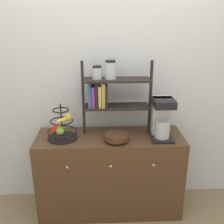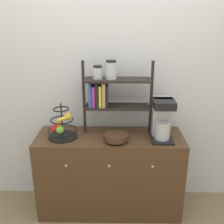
{
  "view_description": "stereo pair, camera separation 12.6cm",
  "coord_description": "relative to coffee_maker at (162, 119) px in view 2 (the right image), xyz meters",
  "views": [
    {
      "loc": [
        -0.07,
        -1.97,
        1.83
      ],
      "look_at": [
        0.02,
        0.23,
        1.04
      ],
      "focal_mm": 42.0,
      "sensor_mm": 36.0,
      "label": 1
    },
    {
      "loc": [
        0.05,
        -1.97,
        1.83
      ],
      "look_at": [
        0.02,
        0.23,
        1.04
      ],
      "focal_mm": 42.0,
      "sensor_mm": 36.0,
      "label": 2
    }
  ],
  "objects": [
    {
      "name": "coffee_maker",
      "position": [
        0.0,
        0.0,
        0.0
      ],
      "size": [
        0.19,
        0.25,
        0.37
      ],
      "color": "black",
      "rests_on": "sideboard"
    },
    {
      "name": "wall_back",
      "position": [
        -0.47,
        0.3,
        0.31
      ],
      "size": [
        7.0,
        0.05,
        2.6
      ],
      "primitive_type": "cube",
      "color": "silver",
      "rests_on": "ground_plane"
    },
    {
      "name": "ground_plane",
      "position": [
        -0.47,
        -0.2,
        -0.99
      ],
      "size": [
        12.0,
        12.0,
        0.0
      ],
      "primitive_type": "plane",
      "color": "#847051"
    },
    {
      "name": "wooden_bowl",
      "position": [
        -0.41,
        -0.07,
        -0.15
      ],
      "size": [
        0.21,
        0.21,
        0.07
      ],
      "color": "#422819",
      "rests_on": "sideboard"
    },
    {
      "name": "sideboard",
      "position": [
        -0.47,
        0.03,
        -0.59
      ],
      "size": [
        1.36,
        0.47,
        0.8
      ],
      "color": "#4C331E",
      "rests_on": "ground_plane"
    },
    {
      "name": "shelf_hutch",
      "position": [
        -0.49,
        0.12,
        0.23
      ],
      "size": [
        0.64,
        0.2,
        0.68
      ],
      "color": "black",
      "rests_on": "sideboard"
    },
    {
      "name": "fruit_stand",
      "position": [
        -0.9,
        -0.0,
        -0.08
      ],
      "size": [
        0.27,
        0.27,
        0.33
      ],
      "color": "black",
      "rests_on": "sideboard"
    }
  ]
}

